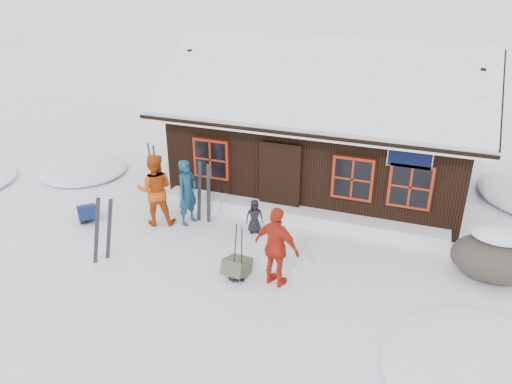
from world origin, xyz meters
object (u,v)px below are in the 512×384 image
ski_poles (238,255)px  backpack_olive (237,269)px  boulder (494,257)px  skier_crouched (254,216)px  skier_teal (188,192)px  backpack_blue (88,215)px  skier_orange_right (277,247)px  ski_pair_left (103,231)px  skier_orange_left (155,190)px

ski_poles → backpack_olive: (-0.12, 0.21, -0.51)m
boulder → ski_poles: (-5.11, -2.08, 0.15)m
skier_crouched → boulder: boulder is taller
boulder → skier_teal: bearing=-179.8°
boulder → backpack_blue: size_ratio=2.86×
skier_orange_right → backpack_blue: bearing=5.2°
ski_pair_left → backpack_blue: (-1.61, 1.44, -0.60)m
ski_pair_left → backpack_blue: 2.24m
backpack_blue → skier_orange_left: bearing=-27.7°
ski_pair_left → backpack_olive: bearing=-25.9°
ski_pair_left → skier_teal: bearing=32.9°
skier_crouched → boulder: (5.55, -0.10, 0.08)m
ski_pair_left → boulder: bearing=-18.4°
skier_orange_right → boulder: size_ratio=1.01×
skier_orange_right → ski_pair_left: skier_orange_right is taller
skier_teal → ski_poles: 3.04m
ski_pair_left → backpack_olive: ski_pair_left is taller
ski_poles → backpack_blue: (-4.82, 1.22, -0.52)m
skier_orange_right → boulder: skier_orange_right is taller
skier_orange_right → skier_teal: bearing=-15.9°
skier_crouched → backpack_olive: (0.32, -1.96, -0.28)m
skier_orange_left → ski_poles: (3.01, -1.76, -0.28)m
ski_pair_left → backpack_olive: size_ratio=2.57×
skier_teal → ski_pair_left: bearing=171.5°
skier_orange_left → ski_pair_left: (-0.21, -1.98, -0.19)m
ski_poles → skier_orange_left: bearing=149.7°
skier_orange_left → backpack_olive: size_ratio=3.04×
skier_orange_left → backpack_blue: skier_orange_left is taller
skier_orange_left → ski_pair_left: bearing=60.8°
skier_orange_right → ski_pair_left: size_ratio=1.11×
skier_orange_left → ski_pair_left: skier_orange_left is taller
skier_orange_left → backpack_blue: size_ratio=3.08×
skier_orange_left → skier_orange_right: size_ratio=1.06×
skier_crouched → backpack_olive: size_ratio=1.42×
skier_teal → boulder: (7.35, 0.03, -0.35)m
skier_teal → boulder: skier_teal is taller
boulder → ski_poles: bearing=-157.9°
ski_poles → skier_crouched: bearing=101.4°
backpack_olive → skier_orange_right: bearing=6.6°
skier_teal → skier_orange_left: 0.83m
skier_crouched → ski_poles: 2.23m
ski_poles → backpack_olive: size_ratio=2.28×
skier_orange_left → skier_orange_right: skier_orange_left is taller
ski_pair_left → backpack_blue: size_ratio=2.60×
skier_orange_left → skier_orange_right: 4.08m
backpack_blue → skier_crouched: bearing=-32.0°
skier_teal → skier_orange_right: (3.01, -1.81, 0.03)m
backpack_blue → backpack_olive: (4.70, -1.01, 0.00)m
boulder → skier_crouched: bearing=179.0°
skier_orange_right → skier_crouched: skier_orange_right is taller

